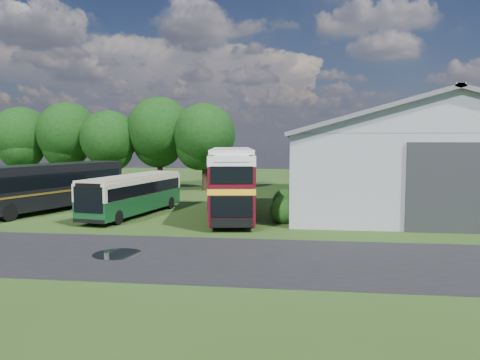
# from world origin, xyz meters

# --- Properties ---
(ground) EXTENTS (120.00, 120.00, 0.00)m
(ground) POSITION_xyz_m (0.00, 0.00, 0.00)
(ground) COLOR #243D13
(ground) RESTS_ON ground
(asphalt_road) EXTENTS (60.00, 8.00, 0.02)m
(asphalt_road) POSITION_xyz_m (3.00, -3.00, 0.00)
(asphalt_road) COLOR black
(asphalt_road) RESTS_ON ground
(puddle) EXTENTS (2.20, 2.20, 0.01)m
(puddle) POSITION_xyz_m (-1.50, -3.00, 0.00)
(puddle) COLOR black
(puddle) RESTS_ON ground
(storage_shed) EXTENTS (18.80, 24.80, 8.15)m
(storage_shed) POSITION_xyz_m (15.00, 15.98, 4.17)
(storage_shed) COLOR gray
(storage_shed) RESTS_ON ground
(tree_far_left) EXTENTS (6.12, 6.12, 8.64)m
(tree_far_left) POSITION_xyz_m (-23.00, 24.00, 5.56)
(tree_far_left) COLOR black
(tree_far_left) RESTS_ON ground
(tree_left_a) EXTENTS (6.46, 6.46, 9.12)m
(tree_left_a) POSITION_xyz_m (-18.00, 24.50, 5.87)
(tree_left_a) COLOR black
(tree_left_a) RESTS_ON ground
(tree_left_b) EXTENTS (5.78, 5.78, 8.16)m
(tree_left_b) POSITION_xyz_m (-13.00, 23.50, 5.25)
(tree_left_b) COLOR black
(tree_left_b) RESTS_ON ground
(tree_mid) EXTENTS (6.80, 6.80, 9.60)m
(tree_mid) POSITION_xyz_m (-8.00, 24.80, 6.18)
(tree_mid) COLOR black
(tree_mid) RESTS_ON ground
(tree_right_a) EXTENTS (6.26, 6.26, 8.83)m
(tree_right_a) POSITION_xyz_m (-3.00, 23.80, 5.69)
(tree_right_a) COLOR black
(tree_right_a) RESTS_ON ground
(shrub_front) EXTENTS (1.70, 1.70, 1.70)m
(shrub_front) POSITION_xyz_m (5.60, 6.00, 0.00)
(shrub_front) COLOR #194714
(shrub_front) RESTS_ON ground
(shrub_mid) EXTENTS (1.60, 1.60, 1.60)m
(shrub_mid) POSITION_xyz_m (5.60, 8.00, 0.00)
(shrub_mid) COLOR #194714
(shrub_mid) RESTS_ON ground
(shrub_back) EXTENTS (1.80, 1.80, 1.80)m
(shrub_back) POSITION_xyz_m (5.60, 10.00, 0.00)
(shrub_back) COLOR #194714
(shrub_back) RESTS_ON ground
(bus_green_single) EXTENTS (4.13, 10.16, 2.73)m
(bus_green_single) POSITION_xyz_m (-4.64, 7.65, 1.45)
(bus_green_single) COLOR black
(bus_green_single) RESTS_ON ground
(bus_maroon_double) EXTENTS (4.22, 10.89, 4.56)m
(bus_maroon_double) POSITION_xyz_m (2.12, 7.60, 2.28)
(bus_maroon_double) COLOR black
(bus_maroon_double) RESTS_ON ground
(bus_dark_single) EXTENTS (6.74, 12.52, 3.38)m
(bus_dark_single) POSITION_xyz_m (-11.33, 8.84, 1.80)
(bus_dark_single) COLOR black
(bus_dark_single) RESTS_ON ground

